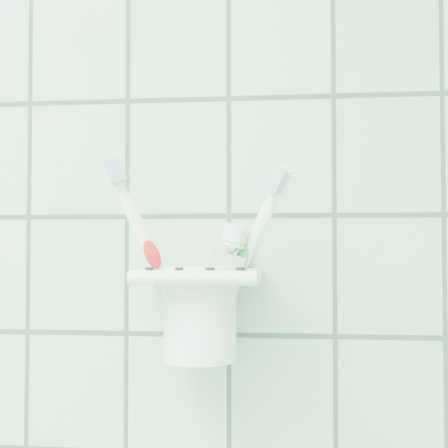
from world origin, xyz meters
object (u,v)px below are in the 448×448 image
Objects in this scene: toothbrush_blue at (206,261)px; toothpaste_tube at (204,277)px; holder_bracket at (200,278)px; toothbrush_pink at (194,248)px; toothbrush_orange at (203,248)px; cup at (200,309)px.

toothbrush_blue reaches higher than toothpaste_tube.
holder_bracket is at bearing 125.93° from toothpaste_tube.
toothbrush_pink is at bearing -106.69° from holder_bracket.
holder_bracket is 0.61× the size of toothbrush_orange.
toothbrush_blue is 1.26× the size of toothpaste_tube.
cup is at bearing 50.45° from toothbrush_pink.
toothbrush_blue is 0.88× the size of toothbrush_orange.
toothbrush_blue reaches higher than cup.
toothpaste_tube is (0.00, -0.03, -0.01)m from toothbrush_blue.
toothbrush_pink is (-0.00, -0.02, 0.06)m from cup.
toothbrush_pink is 1.47× the size of toothpaste_tube.
holder_bracket is at bearing -60.46° from toothbrush_orange.
toothpaste_tube is at bearing -57.04° from holder_bracket.
toothbrush_orange is 1.43× the size of toothpaste_tube.
holder_bracket is at bearing -79.31° from toothbrush_blue.
toothbrush_orange is (0.00, 0.02, 0.06)m from cup.
toothpaste_tube is at bearing -62.85° from toothbrush_blue.
toothbrush_blue is at bearing 49.42° from toothbrush_pink.
toothbrush_pink is 0.03m from toothpaste_tube.
toothbrush_orange reaches higher than toothpaste_tube.
toothbrush_orange is at bearing 144.94° from toothbrush_blue.
toothbrush_orange is at bearing 55.83° from toothbrush_pink.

